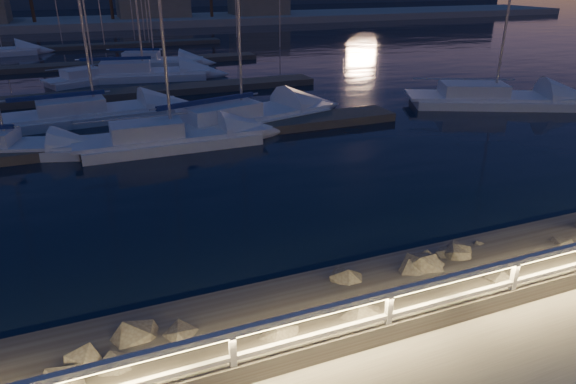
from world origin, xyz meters
name	(u,v)px	position (x,y,z in m)	size (l,w,h in m)	color
ground	(339,351)	(0.00, 0.00, 0.00)	(400.00, 400.00, 0.00)	#A7A297
harbor_water	(136,85)	(0.00, 31.22, -0.97)	(400.00, 440.00, 0.60)	black
guard_rail	(338,317)	(-0.07, 0.00, 0.77)	(44.11, 0.12, 1.06)	silver
riprap	(371,310)	(1.24, 0.98, -0.11)	(39.77, 2.87, 1.38)	#686359
floating_docks	(133,74)	(0.00, 32.50, -0.40)	(22.00, 36.00, 0.40)	#5E544D
far_shore	(97,20)	(-0.12, 74.05, 0.29)	(160.00, 14.00, 5.20)	#A7A297
sailboat_b	(2,146)	(-7.03, 16.52, -0.20)	(7.04, 3.81, 11.57)	silver
sailboat_c	(91,112)	(-3.38, 20.94, -0.15)	(8.92, 3.41, 14.79)	silver
sailboat_d	(490,97)	(17.83, 15.91, -0.14)	(9.96, 6.54, 16.49)	silver
sailboat_f	(167,137)	(-0.54, 15.12, -0.15)	(8.12, 2.50, 13.77)	silver
sailboat_g	(140,73)	(0.39, 31.36, -0.13)	(9.56, 4.30, 15.69)	silver
sailboat_h	(237,117)	(3.26, 17.14, -0.14)	(10.15, 5.24, 16.53)	silver
sailboat_j	(92,77)	(-2.85, 31.37, -0.20)	(6.84, 4.30, 11.35)	silver
sailboat_k	(152,60)	(2.05, 37.24, -0.18)	(7.99, 4.58, 13.10)	silver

